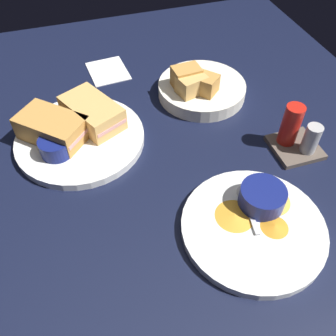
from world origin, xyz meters
The scene contains 13 objects.
ground_plane centered at (0.00, 0.00, -1.50)cm, with size 110.00×110.00×3.00cm, color black.
plate_sandwich_main centered at (-3.42, -13.31, 0.80)cm, with size 25.75×25.75×1.60cm, color white.
sandwich_half_near centered at (-6.84, -9.81, 4.00)cm, with size 15.02×12.58×4.80cm.
sandwich_half_far centered at (-4.73, -18.02, 4.00)cm, with size 14.47×14.66×4.80cm.
ramekin_dark_sauce centered at (-0.06, -18.03, 3.39)cm, with size 6.18×6.18×3.32cm.
spoon_by_dark_ramekin centered at (-3.01, -13.81, 1.96)cm, with size 6.87×8.94×0.80cm.
plate_chips_companion centered at (26.24, 10.40, 0.80)cm, with size 23.57×23.57×1.60cm, color white.
ramekin_light_gravy centered at (22.71, 13.35, 3.54)cm, with size 7.65×7.65×3.60cm.
spoon_by_gravy_ramekin centered at (21.33, 11.19, 1.96)cm, with size 9.96×3.04×0.80cm.
plantain_chip_scatter centered at (23.40, 12.98, 1.90)cm, with size 12.18×14.91×0.60cm.
bread_basket_rear centered at (-10.28, 15.07, 2.29)cm, with size 19.88×19.88×7.59cm.
condiment_caddy centered at (11.26, 26.70, 3.41)cm, with size 9.00×9.00×9.50cm.
paper_napkin_folded centered at (-26.63, -3.07, 0.20)cm, with size 11.00×9.00×0.40cm, color white.
Camera 1 is at (52.66, -12.61, 51.45)cm, focal length 38.79 mm.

